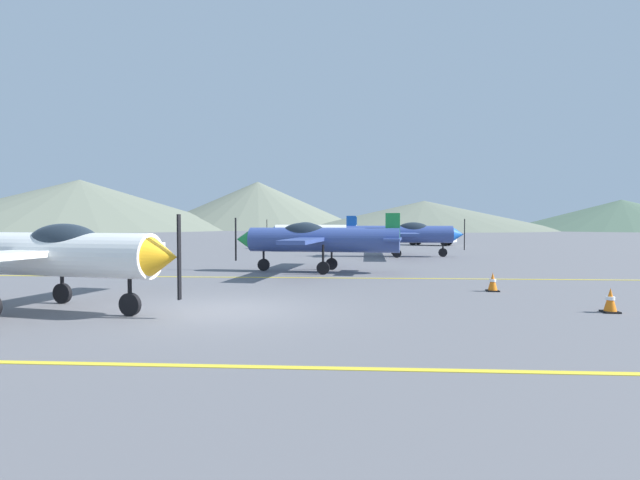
{
  "coord_description": "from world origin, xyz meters",
  "views": [
    {
      "loc": [
        3.07,
        -11.94,
        2.16
      ],
      "look_at": [
        1.4,
        14.0,
        1.2
      ],
      "focal_mm": 28.18,
      "sensor_mm": 36.0,
      "label": 1
    }
  ],
  "objects_px": {
    "airplane_back": "(312,231)",
    "traffic_cone_front": "(493,282)",
    "airplane_mid": "(317,239)",
    "airplane_far": "(404,234)",
    "airplane_near": "(44,253)",
    "car_sedan": "(431,236)",
    "traffic_cone_side": "(610,301)"
  },
  "relations": [
    {
      "from": "airplane_back",
      "to": "traffic_cone_front",
      "type": "height_order",
      "value": "airplane_back"
    },
    {
      "from": "airplane_mid",
      "to": "traffic_cone_front",
      "type": "relative_size",
      "value": 14.26
    },
    {
      "from": "airplane_mid",
      "to": "airplane_far",
      "type": "height_order",
      "value": "same"
    },
    {
      "from": "airplane_near",
      "to": "airplane_back",
      "type": "relative_size",
      "value": 1.0
    },
    {
      "from": "traffic_cone_front",
      "to": "airplane_back",
      "type": "bearing_deg",
      "value": 107.4
    },
    {
      "from": "airplane_near",
      "to": "car_sedan",
      "type": "bearing_deg",
      "value": 67.04
    },
    {
      "from": "airplane_far",
      "to": "airplane_back",
      "type": "height_order",
      "value": "same"
    },
    {
      "from": "airplane_far",
      "to": "traffic_cone_front",
      "type": "xyz_separation_m",
      "value": [
        1.18,
        -15.3,
        -1.13
      ]
    },
    {
      "from": "airplane_near",
      "to": "car_sedan",
      "type": "xyz_separation_m",
      "value": [
        14.56,
        34.38,
        -0.57
      ]
    },
    {
      "from": "airplane_mid",
      "to": "traffic_cone_side",
      "type": "distance_m",
      "value": 11.96
    },
    {
      "from": "airplane_far",
      "to": "traffic_cone_front",
      "type": "bearing_deg",
      "value": -85.57
    },
    {
      "from": "airplane_mid",
      "to": "car_sedan",
      "type": "distance_m",
      "value": 26.07
    },
    {
      "from": "airplane_near",
      "to": "airplane_far",
      "type": "height_order",
      "value": "same"
    },
    {
      "from": "airplane_back",
      "to": "traffic_cone_side",
      "type": "xyz_separation_m",
      "value": [
        9.27,
        -27.42,
        -1.13
      ]
    },
    {
      "from": "airplane_mid",
      "to": "traffic_cone_front",
      "type": "height_order",
      "value": "airplane_mid"
    },
    {
      "from": "airplane_mid",
      "to": "traffic_cone_side",
      "type": "xyz_separation_m",
      "value": [
        7.63,
        -9.15,
        -1.13
      ]
    },
    {
      "from": "airplane_near",
      "to": "traffic_cone_front",
      "type": "bearing_deg",
      "value": 19.55
    },
    {
      "from": "airplane_back",
      "to": "traffic_cone_front",
      "type": "relative_size",
      "value": 14.16
    },
    {
      "from": "airplane_back",
      "to": "traffic_cone_side",
      "type": "distance_m",
      "value": 28.96
    },
    {
      "from": "airplane_mid",
      "to": "traffic_cone_front",
      "type": "bearing_deg",
      "value": -43.9
    },
    {
      "from": "car_sedan",
      "to": "traffic_cone_side",
      "type": "height_order",
      "value": "car_sedan"
    },
    {
      "from": "traffic_cone_front",
      "to": "traffic_cone_side",
      "type": "bearing_deg",
      "value": -63.2
    },
    {
      "from": "airplane_back",
      "to": "traffic_cone_front",
      "type": "xyz_separation_m",
      "value": [
        7.49,
        -23.91,
        -1.13
      ]
    },
    {
      "from": "traffic_cone_front",
      "to": "traffic_cone_side",
      "type": "distance_m",
      "value": 3.93
    },
    {
      "from": "car_sedan",
      "to": "traffic_cone_side",
      "type": "bearing_deg",
      "value": -91.79
    },
    {
      "from": "car_sedan",
      "to": "traffic_cone_front",
      "type": "distance_m",
      "value": 30.35
    },
    {
      "from": "airplane_near",
      "to": "airplane_back",
      "type": "xyz_separation_m",
      "value": [
        4.24,
        28.07,
        0.0
      ]
    },
    {
      "from": "airplane_near",
      "to": "traffic_cone_front",
      "type": "distance_m",
      "value": 12.51
    },
    {
      "from": "airplane_back",
      "to": "airplane_mid",
      "type": "bearing_deg",
      "value": -84.88
    },
    {
      "from": "airplane_mid",
      "to": "traffic_cone_side",
      "type": "relative_size",
      "value": 14.26
    },
    {
      "from": "airplane_back",
      "to": "airplane_near",
      "type": "bearing_deg",
      "value": -98.59
    },
    {
      "from": "airplane_back",
      "to": "traffic_cone_front",
      "type": "bearing_deg",
      "value": -72.6
    }
  ]
}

